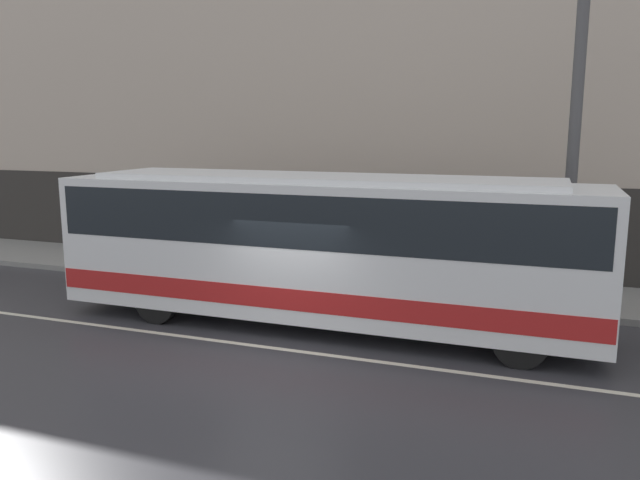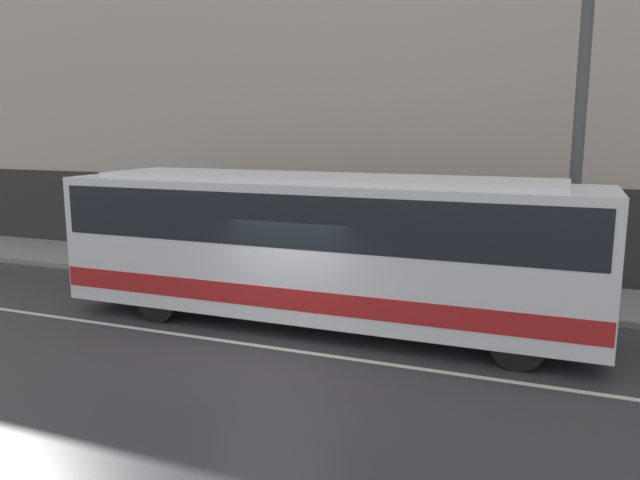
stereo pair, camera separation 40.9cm
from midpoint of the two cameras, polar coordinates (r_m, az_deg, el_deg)
name	(u,v)px [view 2 (the right image)]	position (r m, az deg, el deg)	size (l,w,h in m)	color
ground_plane	(279,349)	(12.70, -2.86, -9.91)	(60.00, 60.00, 0.00)	#333338
sidewalk	(364,282)	(17.69, 4.69, -3.84)	(60.00, 3.18, 0.16)	gray
building_facade	(385,50)	(18.96, 6.60, 16.85)	(60.00, 0.35, 13.58)	#B7A899
lane_stripe	(279,349)	(12.70, -2.86, -9.89)	(54.00, 0.14, 0.01)	beige
transit_bus	(320,242)	(13.70, 0.89, -0.19)	(11.87, 2.58, 3.36)	white
utility_pole_near	(577,153)	(15.51, 23.18, 7.36)	(0.27, 0.27, 7.31)	#4C4C4F
pedestrian_waiting	(413,263)	(16.30, 9.19, -2.08)	(0.36, 0.36, 1.66)	#1E5933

